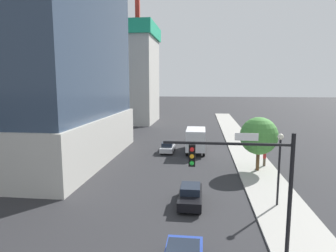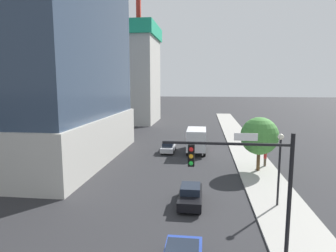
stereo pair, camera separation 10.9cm
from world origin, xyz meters
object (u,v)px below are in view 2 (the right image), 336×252
object	(u,v)px
street_tree	(259,136)
pedestrian_red_shirt	(265,158)
traffic_light_pole	(248,176)
car_black	(190,195)
car_silver	(168,147)
box_truck	(197,139)
construction_building	(125,69)
street_lamp	(280,159)

from	to	relation	value
street_tree	pedestrian_red_shirt	size ratio (longest dim) A/B	3.20
street_tree	traffic_light_pole	bearing A→B (deg)	-101.99
traffic_light_pole	car_black	distance (m)	9.37
car_silver	box_truck	distance (m)	4.02
construction_building	traffic_light_pole	xyz separation A→B (m)	(20.97, -55.59, -7.79)
construction_building	car_silver	distance (m)	35.59
car_black	construction_building	bearing A→B (deg)	110.54
construction_building	street_tree	world-z (taller)	construction_building
car_silver	pedestrian_red_shirt	size ratio (longest dim) A/B	2.52
street_lamp	street_tree	xyz separation A→B (m)	(0.15, 9.14, 0.08)
construction_building	box_truck	bearing A→B (deg)	-59.26
street_lamp	pedestrian_red_shirt	xyz separation A→B (m)	(1.21, 10.92, -2.71)
street_tree	car_black	size ratio (longest dim) A/B	1.27
car_black	box_truck	bearing A→B (deg)	90.00
construction_building	box_truck	xyz separation A→B (m)	(17.90, -30.09, -10.80)
construction_building	street_tree	distance (m)	46.42
street_lamp	car_silver	size ratio (longest dim) A/B	1.22
street_lamp	construction_building	bearing A→B (deg)	117.27
box_truck	street_lamp	bearing A→B (deg)	-69.27
traffic_light_pole	box_truck	bearing A→B (deg)	96.88
pedestrian_red_shirt	box_truck	bearing A→B (deg)	140.28
street_tree	car_black	xyz separation A→B (m)	(-6.74, -9.43, -3.12)
street_tree	street_lamp	bearing A→B (deg)	-90.97
traffic_light_pole	pedestrian_red_shirt	world-z (taller)	traffic_light_pole
traffic_light_pole	car_black	bearing A→B (deg)	111.49
car_black	pedestrian_red_shirt	xyz separation A→B (m)	(7.79, 11.21, 0.34)
construction_building	street_lamp	xyz separation A→B (m)	(24.48, -47.48, -8.91)
street_lamp	car_silver	world-z (taller)	street_lamp
construction_building	car_black	size ratio (longest dim) A/B	6.63
street_lamp	pedestrian_red_shirt	distance (m)	11.32
box_truck	car_silver	bearing A→B (deg)	-175.26
construction_building	car_silver	bearing A→B (deg)	-65.16
construction_building	car_black	distance (m)	52.40
traffic_light_pole	car_silver	bearing A→B (deg)	105.32
construction_building	car_silver	world-z (taller)	construction_building
construction_building	pedestrian_red_shirt	xyz separation A→B (m)	(25.69, -36.56, -11.61)
street_tree	box_truck	world-z (taller)	street_tree
street_tree	construction_building	bearing A→B (deg)	122.72
street_lamp	box_truck	distance (m)	18.69
pedestrian_red_shirt	street_tree	bearing A→B (deg)	-120.66
street_lamp	pedestrian_red_shirt	size ratio (longest dim) A/B	3.09
street_lamp	car_black	bearing A→B (deg)	-177.50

